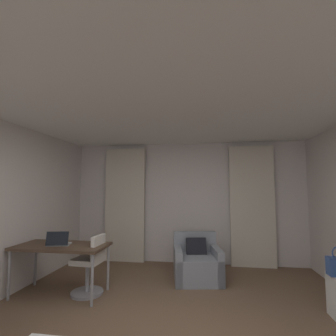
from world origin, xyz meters
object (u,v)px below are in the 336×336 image
object	(u,v)px
laptop	(59,242)
armchair	(197,263)
desk_chair	(90,268)
desk	(62,249)

from	to	relation	value
laptop	armchair	bearing A→B (deg)	25.75
armchair	laptop	bearing A→B (deg)	-154.25
armchair	desk_chair	bearing A→B (deg)	-151.48
desk	desk_chair	distance (m)	0.52
desk	desk_chair	bearing A→B (deg)	10.62
desk	desk_chair	xyz separation A→B (m)	(0.43, 0.08, -0.28)
armchair	desk	size ratio (longest dim) A/B	0.67
desk	laptop	distance (m)	0.12
armchair	desk	xyz separation A→B (m)	(-2.02, -0.95, 0.40)
armchair	laptop	world-z (taller)	laptop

